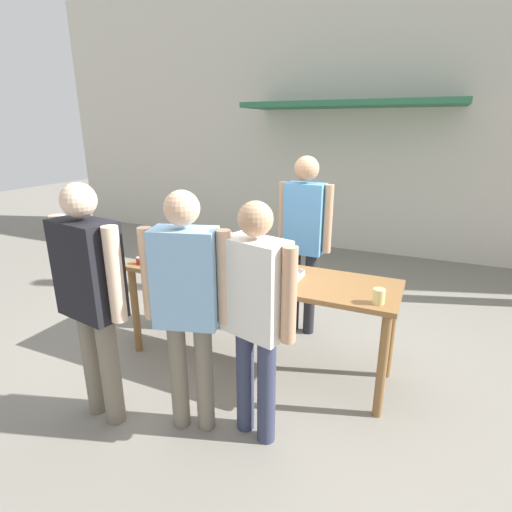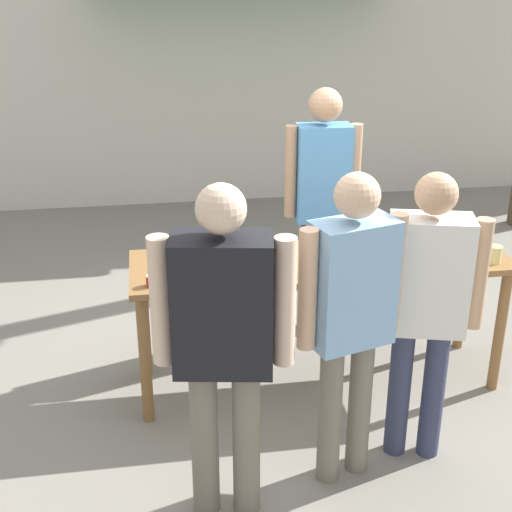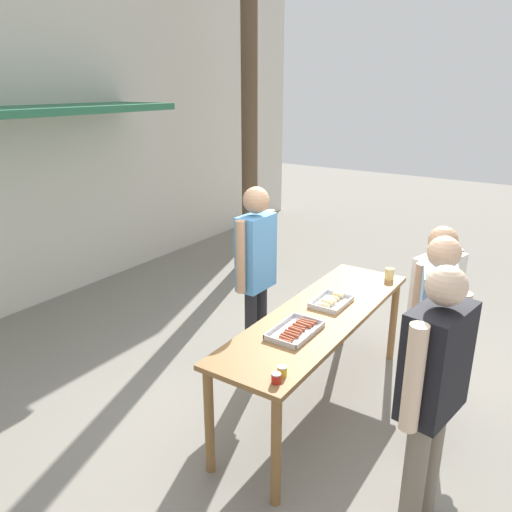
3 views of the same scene
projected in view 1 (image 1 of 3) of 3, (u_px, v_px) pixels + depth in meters
name	position (u px, v px, depth m)	size (l,w,h in m)	color
ground_plane	(256.00, 362.00, 3.70)	(24.00, 24.00, 0.00)	gray
building_facade_back	(356.00, 115.00, 6.46)	(12.00, 1.11, 4.50)	beige
serving_table	(256.00, 284.00, 3.46)	(2.38, 0.68, 0.89)	brown
food_tray_sausages	(215.00, 265.00, 3.58)	(0.46, 0.28, 0.04)	silver
food_tray_buns	(279.00, 273.00, 3.34)	(0.37, 0.27, 0.07)	silver
condiment_jar_mustard	(140.00, 261.00, 3.63)	(0.06, 0.06, 0.07)	#B22319
condiment_jar_ketchup	(148.00, 262.00, 3.61)	(0.06, 0.06, 0.07)	gold
beer_cup	(379.00, 296.00, 2.81)	(0.09, 0.09, 0.11)	#DBC67A
person_server_behind_table	(304.00, 230.00, 3.94)	(0.55, 0.24, 1.82)	#232328
person_customer_holding_hotdog	(91.00, 288.00, 2.71)	(0.66, 0.33, 1.75)	#756B5B
person_customer_with_cup	(256.00, 306.00, 2.55)	(0.59, 0.33, 1.67)	#333851
person_customer_waiting_in_line	(187.00, 296.00, 2.61)	(0.58, 0.33, 1.72)	#756B5B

